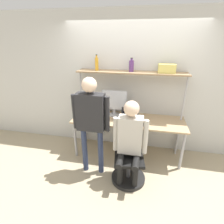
# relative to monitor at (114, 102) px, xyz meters

# --- Properties ---
(ground_plane) EXTENTS (12.00, 12.00, 0.00)m
(ground_plane) POSITION_rel_monitor_xyz_m (0.30, -0.52, -1.05)
(ground_plane) COLOR tan
(wall_back) EXTENTS (8.00, 0.06, 2.70)m
(wall_back) POSITION_rel_monitor_xyz_m (0.30, 0.22, 0.30)
(wall_back) COLOR silver
(wall_back) RESTS_ON ground_plane
(desk) EXTENTS (2.11, 0.68, 0.77)m
(desk) POSITION_rel_monitor_xyz_m (0.30, -0.15, -0.35)
(desk) COLOR tan
(desk) RESTS_ON ground_plane
(shelf_unit) EXTENTS (2.00, 0.32, 1.64)m
(shelf_unit) POSITION_rel_monitor_xyz_m (0.30, 0.02, 0.41)
(shelf_unit) COLOR #997A56
(shelf_unit) RESTS_ON ground_plane
(monitor) EXTENTS (0.50, 0.24, 0.51)m
(monitor) POSITION_rel_monitor_xyz_m (0.00, 0.00, 0.00)
(monitor) COLOR #B7B7BC
(monitor) RESTS_ON desk
(laptop) EXTENTS (0.32, 0.25, 0.25)m
(laptop) POSITION_rel_monitor_xyz_m (0.33, -0.25, -0.20)
(laptop) COLOR #333338
(laptop) RESTS_ON desk
(cell_phone) EXTENTS (0.07, 0.15, 0.01)m
(cell_phone) POSITION_rel_monitor_xyz_m (0.59, -0.33, -0.27)
(cell_phone) COLOR black
(cell_phone) RESTS_ON desk
(office_chair) EXTENTS (0.56, 0.56, 0.91)m
(office_chair) POSITION_rel_monitor_xyz_m (0.40, -0.84, -0.77)
(office_chair) COLOR black
(office_chair) RESTS_ON ground_plane
(person_seated) EXTENTS (0.53, 0.47, 1.39)m
(person_seated) POSITION_rel_monitor_xyz_m (0.41, -0.89, -0.23)
(person_seated) COLOR black
(person_seated) RESTS_ON ground_plane
(person_standing) EXTENTS (0.60, 0.23, 1.69)m
(person_standing) POSITION_rel_monitor_xyz_m (-0.23, -0.79, 0.03)
(person_standing) COLOR #2D3856
(person_standing) RESTS_ON ground_plane
(bottle_amber) EXTENTS (0.06, 0.06, 0.28)m
(bottle_amber) POSITION_rel_monitor_xyz_m (-0.34, 0.02, 0.72)
(bottle_amber) COLOR gold
(bottle_amber) RESTS_ON shelf_unit
(bottle_purple) EXTENTS (0.09, 0.09, 0.24)m
(bottle_purple) POSITION_rel_monitor_xyz_m (0.31, 0.02, 0.70)
(bottle_purple) COLOR #593372
(bottle_purple) RESTS_ON shelf_unit
(storage_box) EXTENTS (0.29, 0.18, 0.15)m
(storage_box) POSITION_rel_monitor_xyz_m (0.91, 0.02, 0.67)
(storage_box) COLOR #DBCC66
(storage_box) RESTS_ON shelf_unit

